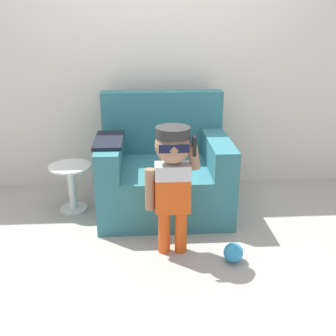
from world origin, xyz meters
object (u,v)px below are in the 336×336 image
object	(u,v)px
armchair	(164,172)
toy_ball	(233,253)
person_child	(172,172)
side_table	(72,183)

from	to	relation	value
armchair	toy_ball	size ratio (longest dim) A/B	8.06
person_child	armchair	bearing A→B (deg)	91.78
person_child	side_table	bearing A→B (deg)	138.78
person_child	side_table	distance (m)	1.20
person_child	toy_ball	size ratio (longest dim) A/B	6.77
side_table	toy_ball	xyz separation A→B (m)	(1.29, -0.92, -0.19)
side_table	toy_ball	bearing A→B (deg)	-35.44
armchair	toy_ball	distance (m)	1.07
armchair	person_child	xyz separation A→B (m)	(0.02, -0.76, 0.30)
person_child	toy_ball	xyz separation A→B (m)	(0.43, -0.17, -0.57)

